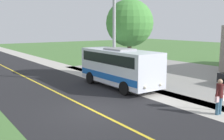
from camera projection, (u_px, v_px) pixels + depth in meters
ground_plane at (94, 111)px, 13.94m from camera, size 120.00×120.00×0.00m
road_surface at (94, 111)px, 13.94m from camera, size 8.00×100.00×0.01m
sidewalk at (164, 96)px, 16.89m from camera, size 2.40×100.00×0.01m
road_centre_line at (94, 111)px, 13.94m from camera, size 0.16×100.00×0.00m
shuttle_bus_front at (120, 66)px, 19.30m from camera, size 2.66×7.07×2.82m
pedestrian_with_bags at (219, 96)px, 13.22m from camera, size 0.72×0.34×1.81m
street_light_pole at (113, 19)px, 20.09m from camera, size 1.97×0.24×9.00m
tree_curbside at (130, 23)px, 22.46m from camera, size 4.00×4.00×6.66m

